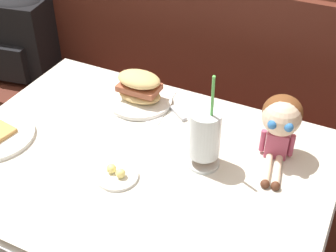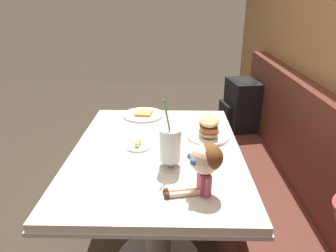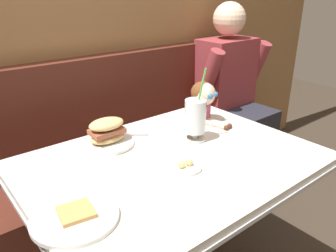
# 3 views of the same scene
# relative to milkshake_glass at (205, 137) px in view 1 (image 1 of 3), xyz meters

# --- Properties ---
(booth_bench) EXTENTS (2.60, 0.48, 1.00)m
(booth_bench) POSITION_rel_milkshake_glass_xyz_m (-0.18, 0.56, -0.51)
(booth_bench) COLOR #512319
(booth_bench) RESTS_ON ground
(diner_table) EXTENTS (1.11, 0.81, 0.74)m
(diner_table) POSITION_rel_milkshake_glass_xyz_m (-0.18, -0.07, -0.30)
(diner_table) COLOR silver
(diner_table) RESTS_ON ground
(milkshake_glass) EXTENTS (0.10, 0.10, 0.31)m
(milkshake_glass) POSITION_rel_milkshake_glass_xyz_m (0.00, 0.00, 0.00)
(milkshake_glass) COLOR silver
(milkshake_glass) RESTS_ON diner_table
(sandwich_plate) EXTENTS (0.23, 0.23, 0.12)m
(sandwich_plate) POSITION_rel_milkshake_glass_xyz_m (-0.31, 0.19, -0.05)
(sandwich_plate) COLOR white
(sandwich_plate) RESTS_ON diner_table
(butter_saucer) EXTENTS (0.12, 0.12, 0.04)m
(butter_saucer) POSITION_rel_milkshake_glass_xyz_m (-0.19, -0.16, -0.09)
(butter_saucer) COLOR white
(butter_saucer) RESTS_ON diner_table
(butter_knife) EXTENTS (0.20, 0.15, 0.01)m
(butter_knife) POSITION_rel_milkshake_glass_xyz_m (-0.14, 0.17, -0.09)
(butter_knife) COLOR silver
(butter_knife) RESTS_ON diner_table
(seated_doll) EXTENTS (0.13, 0.23, 0.20)m
(seated_doll) POSITION_rel_milkshake_glass_xyz_m (0.18, 0.13, 0.03)
(seated_doll) COLOR #B74C6B
(seated_doll) RESTS_ON diner_table
(backpack) EXTENTS (0.33, 0.29, 0.41)m
(backpack) POSITION_rel_milkshake_glass_xyz_m (-1.16, 0.54, -0.18)
(backpack) COLOR black
(backpack) RESTS_ON booth_bench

